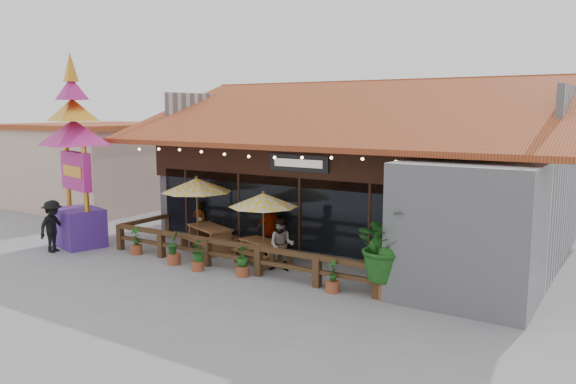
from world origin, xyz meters
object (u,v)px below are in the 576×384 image
Objects in this scene: picnic_table_left at (210,235)px; picnic_table_right at (263,248)px; umbrella_left at (197,185)px; umbrella_right at (263,200)px; pedestrian at (53,226)px; tropical_plant at (386,246)px; thai_sign_tower at (74,138)px.

picnic_table_right is at bearing -7.40° from picnic_table_left.
picnic_table_left is at bearing 15.54° from umbrella_left.
picnic_table_right is at bearing 178.15° from umbrella_right.
pedestrian is at bearing -159.36° from umbrella_right.
picnic_table_right is 7.53m from pedestrian.
picnic_table_left is 2.50m from picnic_table_right.
umbrella_right is 1.41× the size of pedestrian.
picnic_table_right is 4.79m from tropical_plant.
umbrella_right is (2.96, -0.20, -0.24)m from umbrella_left.
pedestrian is at bearing -89.27° from thai_sign_tower.
thai_sign_tower reaches higher than umbrella_left.
picnic_table_left is at bearing 172.60° from picnic_table_right.
tropical_plant is at bearing -93.86° from pedestrian.
tropical_plant is at bearing -8.81° from umbrella_left.
umbrella_right is 7.49m from thai_sign_tower.
tropical_plant is 1.32× the size of pedestrian.
thai_sign_tower reaches higher than tropical_plant.
tropical_plant is (4.58, -0.97, -0.70)m from umbrella_right.
picnic_table_left is (0.44, 0.12, -1.72)m from umbrella_left.
umbrella_left is 7.68m from tropical_plant.
umbrella_left is 4.77m from thai_sign_tower.
picnic_table_left reaches higher than picnic_table_right.
umbrella_left is at bearing 176.12° from umbrella_right.
pedestrian is at bearing -146.73° from picnic_table_left.
picnic_table_left is 0.96× the size of tropical_plant.
picnic_table_left is at bearing 22.73° from thai_sign_tower.
picnic_table_right is (-0.03, 0.00, -1.56)m from umbrella_right.
umbrella_left is at bearing -164.46° from picnic_table_left.
thai_sign_tower reaches higher than picnic_table_left.
umbrella_left is 3.44m from picnic_table_right.
thai_sign_tower is (-7.08, -1.59, 1.86)m from umbrella_right.
thai_sign_tower reaches higher than umbrella_right.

